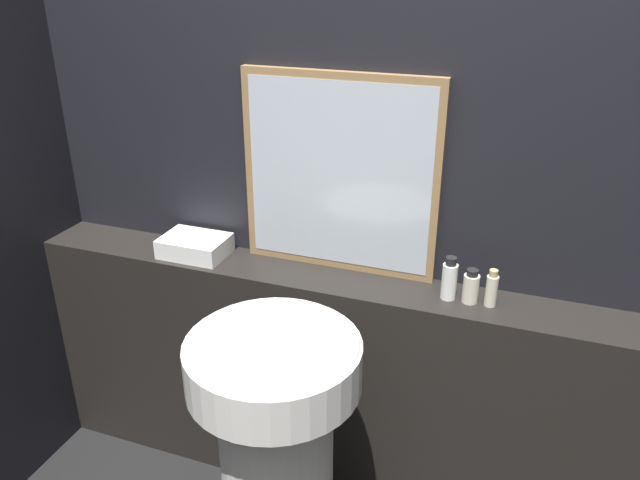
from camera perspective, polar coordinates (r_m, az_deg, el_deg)
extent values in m
cube|color=black|center=(2.10, 1.97, 6.77)|extent=(8.00, 0.06, 2.50)
cube|color=black|center=(2.36, 0.60, -13.05)|extent=(2.21, 0.22, 0.90)
cylinder|color=white|center=(1.75, -4.28, -11.27)|extent=(0.49, 0.49, 0.14)
torus|color=white|center=(1.71, -4.36, -9.43)|extent=(0.48, 0.48, 0.02)
cube|color=#937047|center=(2.06, 1.79, 5.96)|extent=(0.67, 0.03, 0.67)
cube|color=#B2BCC6|center=(2.05, 1.71, 5.88)|extent=(0.62, 0.02, 0.62)
cube|color=white|center=(2.31, -11.37, -0.53)|extent=(0.24, 0.17, 0.07)
cylinder|color=white|center=(2.01, 11.73, -3.74)|extent=(0.05, 0.05, 0.12)
cylinder|color=black|center=(1.98, 11.91, -1.90)|extent=(0.03, 0.03, 0.03)
cylinder|color=beige|center=(2.01, 13.61, -4.35)|extent=(0.05, 0.05, 0.09)
cylinder|color=black|center=(1.98, 13.77, -2.92)|extent=(0.04, 0.04, 0.02)
cylinder|color=beige|center=(2.00, 15.39, -4.51)|extent=(0.04, 0.04, 0.10)
cylinder|color=tan|center=(1.97, 15.59, -2.95)|extent=(0.03, 0.03, 0.02)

